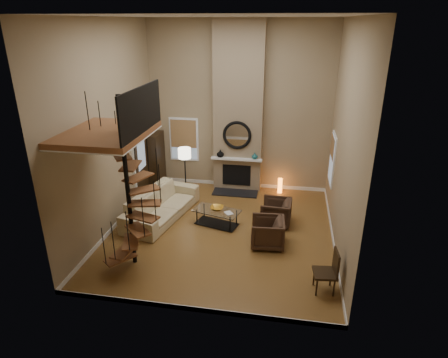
% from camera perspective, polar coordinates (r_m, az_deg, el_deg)
% --- Properties ---
extents(ground, '(6.00, 6.50, 0.01)m').
position_cam_1_polar(ground, '(10.82, -0.37, -7.69)').
color(ground, olive).
rests_on(ground, ground).
extents(back_wall, '(6.00, 0.02, 5.50)m').
position_cam_1_polar(back_wall, '(12.86, 2.23, 10.36)').
color(back_wall, '#998463').
rests_on(back_wall, ground).
extents(front_wall, '(6.00, 0.02, 5.50)m').
position_cam_1_polar(front_wall, '(6.75, -5.37, -0.98)').
color(front_wall, '#998463').
rests_on(front_wall, ground).
extents(left_wall, '(0.02, 6.50, 5.50)m').
position_cam_1_polar(left_wall, '(10.68, -16.57, 6.97)').
color(left_wall, '#998463').
rests_on(left_wall, ground).
extents(right_wall, '(0.02, 6.50, 5.50)m').
position_cam_1_polar(right_wall, '(9.69, 17.41, 5.35)').
color(right_wall, '#998463').
rests_on(right_wall, ground).
extents(ceiling, '(6.00, 6.50, 0.01)m').
position_cam_1_polar(ceiling, '(9.38, -0.46, 22.84)').
color(ceiling, silver).
rests_on(ceiling, back_wall).
extents(baseboard_back, '(6.00, 0.02, 0.12)m').
position_cam_1_polar(baseboard_back, '(13.66, 2.06, -0.75)').
color(baseboard_back, white).
rests_on(baseboard_back, ground).
extents(baseboard_front, '(6.00, 0.02, 0.12)m').
position_cam_1_polar(baseboard_front, '(8.20, -4.65, -18.49)').
color(baseboard_front, white).
rests_on(baseboard_front, ground).
extents(baseboard_left, '(0.02, 6.50, 0.12)m').
position_cam_1_polar(baseboard_left, '(11.64, -15.09, -5.88)').
color(baseboard_left, white).
rests_on(baseboard_left, ground).
extents(baseboard_right, '(0.02, 6.50, 0.12)m').
position_cam_1_polar(baseboard_right, '(10.74, 15.71, -8.49)').
color(baseboard_right, white).
rests_on(baseboard_right, ground).
extents(chimney_breast, '(1.60, 0.38, 5.50)m').
position_cam_1_polar(chimney_breast, '(12.68, 2.11, 10.19)').
color(chimney_breast, '#887458').
rests_on(chimney_breast, ground).
extents(hearth, '(1.50, 0.60, 0.04)m').
position_cam_1_polar(hearth, '(13.07, 1.65, -2.04)').
color(hearth, black).
rests_on(hearth, ground).
extents(firebox, '(0.95, 0.02, 0.72)m').
position_cam_1_polar(firebox, '(13.13, 1.86, 0.58)').
color(firebox, black).
rests_on(firebox, chimney_breast).
extents(mantel, '(1.70, 0.18, 0.06)m').
position_cam_1_polar(mantel, '(12.85, 1.84, 2.94)').
color(mantel, white).
rests_on(mantel, chimney_breast).
extents(mirror_frame, '(0.94, 0.10, 0.94)m').
position_cam_1_polar(mirror_frame, '(12.66, 1.92, 6.44)').
color(mirror_frame, black).
rests_on(mirror_frame, chimney_breast).
extents(mirror_disc, '(0.80, 0.01, 0.80)m').
position_cam_1_polar(mirror_disc, '(12.67, 1.93, 6.46)').
color(mirror_disc, white).
rests_on(mirror_disc, chimney_breast).
extents(vase_left, '(0.24, 0.24, 0.25)m').
position_cam_1_polar(vase_left, '(12.92, -0.55, 3.78)').
color(vase_left, black).
rests_on(vase_left, mantel).
extents(vase_right, '(0.20, 0.20, 0.21)m').
position_cam_1_polar(vase_right, '(12.77, 4.54, 3.40)').
color(vase_right, '#185456').
rests_on(vase_right, mantel).
extents(window_back, '(1.02, 0.06, 1.52)m').
position_cam_1_polar(window_back, '(13.49, -5.91, 5.89)').
color(window_back, white).
rests_on(window_back, back_wall).
extents(window_right, '(0.06, 1.02, 1.52)m').
position_cam_1_polar(window_right, '(11.91, 15.63, 2.95)').
color(window_right, white).
rests_on(window_right, right_wall).
extents(entry_door, '(0.10, 1.05, 2.16)m').
position_cam_1_polar(entry_door, '(12.73, -12.10, 1.77)').
color(entry_door, white).
rests_on(entry_door, ground).
extents(loft, '(1.70, 2.20, 1.09)m').
position_cam_1_polar(loft, '(8.59, -16.31, 6.75)').
color(loft, brown).
rests_on(loft, left_wall).
extents(spiral_stair, '(1.47, 1.47, 4.06)m').
position_cam_1_polar(spiral_stair, '(8.97, -13.78, -2.23)').
color(spiral_stair, black).
rests_on(spiral_stair, ground).
extents(hutch, '(0.40, 0.84, 1.89)m').
position_cam_1_polar(hutch, '(13.58, -9.98, 2.79)').
color(hutch, black).
rests_on(hutch, ground).
extents(sofa, '(1.67, 3.01, 0.83)m').
position_cam_1_polar(sofa, '(11.55, -9.19, -3.72)').
color(sofa, '#CBBA8D').
rests_on(sofa, ground).
extents(armchair_near, '(0.88, 0.86, 0.76)m').
position_cam_1_polar(armchair_near, '(11.14, 8.03, -4.92)').
color(armchair_near, '#3E291C').
rests_on(armchair_near, ground).
extents(armchair_far, '(0.90, 0.88, 0.77)m').
position_cam_1_polar(armchair_far, '(10.12, 6.85, -7.84)').
color(armchair_far, '#3E291C').
rests_on(armchair_far, ground).
extents(coffee_table, '(1.42, 0.97, 0.48)m').
position_cam_1_polar(coffee_table, '(11.02, -1.09, -5.40)').
color(coffee_table, silver).
rests_on(coffee_table, ground).
extents(bowl, '(0.37, 0.37, 0.09)m').
position_cam_1_polar(bowl, '(10.97, -1.05, -4.29)').
color(bowl, gold).
rests_on(bowl, coffee_table).
extents(book, '(0.30, 0.31, 0.02)m').
position_cam_1_polar(book, '(10.75, 0.59, -5.07)').
color(book, gray).
rests_on(book, coffee_table).
extents(floor_lamp, '(0.40, 0.40, 1.71)m').
position_cam_1_polar(floor_lamp, '(12.28, -5.81, 3.20)').
color(floor_lamp, black).
rests_on(floor_lamp, ground).
extents(accent_lamp, '(0.14, 0.14, 0.52)m').
position_cam_1_polar(accent_lamp, '(13.18, 8.23, -0.98)').
color(accent_lamp, orange).
rests_on(accent_lamp, ground).
extents(side_chair, '(0.53, 0.53, 1.00)m').
position_cam_1_polar(side_chair, '(8.69, 15.25, -12.80)').
color(side_chair, black).
rests_on(side_chair, ground).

